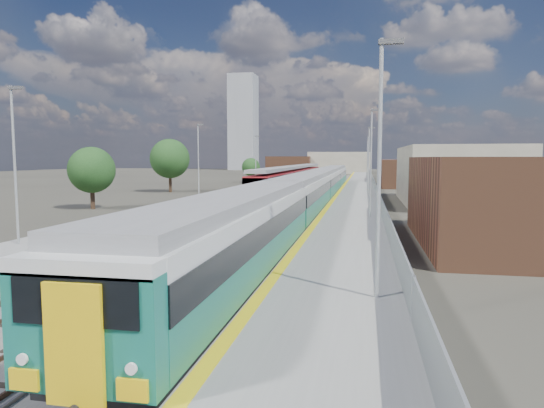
% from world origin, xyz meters
% --- Properties ---
extents(ground, '(320.00, 320.00, 0.00)m').
position_xyz_m(ground, '(0.00, 50.00, 0.00)').
color(ground, '#47443A').
rests_on(ground, ground).
extents(ballast_bed, '(10.50, 155.00, 0.06)m').
position_xyz_m(ballast_bed, '(-2.25, 52.50, 0.03)').
color(ballast_bed, '#565451').
rests_on(ballast_bed, ground).
extents(tracks, '(8.96, 160.00, 0.17)m').
position_xyz_m(tracks, '(-1.65, 54.18, 0.11)').
color(tracks, '#4C3323').
rests_on(tracks, ground).
extents(platform_right, '(4.70, 155.00, 8.52)m').
position_xyz_m(platform_right, '(5.28, 52.49, 0.54)').
color(platform_right, slate).
rests_on(platform_right, ground).
extents(platform_left, '(4.30, 155.00, 8.52)m').
position_xyz_m(platform_left, '(-9.05, 52.49, 0.52)').
color(platform_left, slate).
rests_on(platform_left, ground).
extents(buildings, '(72.00, 185.50, 40.00)m').
position_xyz_m(buildings, '(-18.12, 138.60, 10.70)').
color(buildings, brown).
rests_on(buildings, ground).
extents(green_train, '(2.89, 80.49, 3.18)m').
position_xyz_m(green_train, '(1.50, 34.92, 2.24)').
color(green_train, black).
rests_on(green_train, ground).
extents(red_train, '(2.92, 59.18, 3.69)m').
position_xyz_m(red_train, '(-5.50, 68.46, 2.18)').
color(red_train, black).
rests_on(red_train, ground).
extents(tree_a, '(4.61, 4.61, 6.25)m').
position_xyz_m(tree_a, '(-20.65, 31.83, 3.93)').
color(tree_a, '#382619').
rests_on(tree_a, ground).
extents(tree_b, '(5.88, 5.88, 7.96)m').
position_xyz_m(tree_b, '(-22.47, 56.06, 5.02)').
color(tree_b, '#382619').
rests_on(tree_b, ground).
extents(tree_c, '(3.77, 3.77, 5.11)m').
position_xyz_m(tree_c, '(-17.02, 85.55, 3.21)').
color(tree_c, '#382619').
rests_on(tree_c, ground).
extents(tree_d, '(4.36, 4.36, 5.91)m').
position_xyz_m(tree_d, '(22.66, 72.38, 3.72)').
color(tree_d, '#382619').
rests_on(tree_d, ground).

